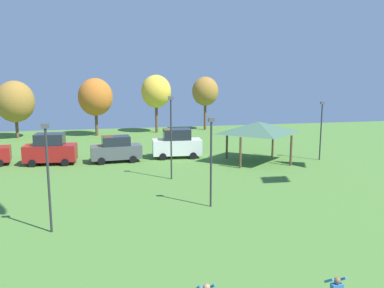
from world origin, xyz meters
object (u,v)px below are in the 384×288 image
(light_post_3, at_px, (211,156))
(treeline_tree_3, at_px, (156,92))
(park_pavilion, at_px, (258,127))
(light_post_0, at_px, (171,133))
(parked_car_rightmost_in_row, at_px, (177,144))
(light_post_1, at_px, (48,171))
(treeline_tree_4, at_px, (205,91))
(light_post_2, at_px, (321,127))
(treeline_tree_1, at_px, (15,102))
(parked_car_third_from_left, at_px, (116,149))
(treeline_tree_2, at_px, (95,97))
(parked_car_second_from_left, at_px, (50,149))

(light_post_3, bearing_deg, treeline_tree_3, 89.03)
(park_pavilion, height_order, light_post_0, light_post_0)
(parked_car_rightmost_in_row, relative_size, light_post_1, 0.84)
(treeline_tree_3, xyz_separation_m, treeline_tree_4, (6.84, 1.19, -0.11))
(parked_car_rightmost_in_row, xyz_separation_m, park_pavilion, (6.67, -3.24, 1.77))
(light_post_2, height_order, treeline_tree_4, treeline_tree_4)
(light_post_2, xyz_separation_m, treeline_tree_1, (-29.39, 18.77, 1.35))
(parked_car_third_from_left, height_order, treeline_tree_2, treeline_tree_2)
(parked_car_rightmost_in_row, bearing_deg, treeline_tree_2, 119.62)
(parked_car_third_from_left, bearing_deg, light_post_1, -107.98)
(parked_car_rightmost_in_row, bearing_deg, light_post_1, -116.20)
(park_pavilion, bearing_deg, light_post_1, -140.47)
(parked_car_rightmost_in_row, xyz_separation_m, treeline_tree_4, (6.94, 17.52, 3.94))
(parked_car_rightmost_in_row, xyz_separation_m, light_post_0, (-1.70, -7.48, 2.16))
(parked_car_second_from_left, height_order, treeline_tree_2, treeline_tree_2)
(light_post_1, bearing_deg, treeline_tree_1, 103.85)
(light_post_0, bearing_deg, park_pavilion, 26.85)
(park_pavilion, xyz_separation_m, treeline_tree_3, (-6.57, 19.57, 2.28))
(light_post_1, bearing_deg, light_post_0, 49.83)
(parked_car_third_from_left, distance_m, light_post_2, 18.38)
(parked_car_third_from_left, distance_m, light_post_3, 14.53)
(light_post_2, xyz_separation_m, treeline_tree_3, (-12.39, 19.92, 2.33))
(light_post_0, bearing_deg, parked_car_third_from_left, 119.57)
(park_pavilion, relative_size, treeline_tree_4, 0.80)
(parked_car_third_from_left, distance_m, light_post_1, 16.13)
(light_post_2, relative_size, treeline_tree_1, 0.77)
(light_post_0, height_order, treeline_tree_3, treeline_tree_3)
(light_post_2, height_order, treeline_tree_3, treeline_tree_3)
(treeline_tree_3, bearing_deg, parked_car_second_from_left, -123.78)
(treeline_tree_1, distance_m, treeline_tree_4, 23.97)
(light_post_1, xyz_separation_m, light_post_3, (8.73, 2.15, -0.08))
(park_pavilion, relative_size, light_post_1, 1.07)
(parked_car_second_from_left, relative_size, light_post_3, 0.84)
(parked_car_third_from_left, distance_m, light_post_0, 8.15)
(light_post_2, bearing_deg, park_pavilion, 176.55)
(light_post_1, bearing_deg, light_post_2, 30.41)
(treeline_tree_1, height_order, treeline_tree_3, treeline_tree_3)
(park_pavilion, xyz_separation_m, light_post_0, (-8.37, -4.24, 0.39))
(parked_car_rightmost_in_row, bearing_deg, treeline_tree_4, 71.48)
(treeline_tree_4, bearing_deg, parked_car_rightmost_in_row, -111.62)
(treeline_tree_3, bearing_deg, treeline_tree_4, 9.85)
(parked_car_third_from_left, distance_m, park_pavilion, 12.64)
(light_post_1, bearing_deg, treeline_tree_4, 64.56)
(parked_car_second_from_left, xyz_separation_m, treeline_tree_2, (3.56, 15.60, 3.50))
(light_post_0, bearing_deg, light_post_3, -79.02)
(parked_car_third_from_left, relative_size, light_post_1, 0.83)
(treeline_tree_2, relative_size, treeline_tree_3, 0.95)
(parked_car_second_from_left, distance_m, light_post_1, 16.07)
(treeline_tree_1, bearing_deg, parked_car_rightmost_in_row, -41.92)
(parked_car_third_from_left, distance_m, parked_car_rightmost_in_row, 5.60)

